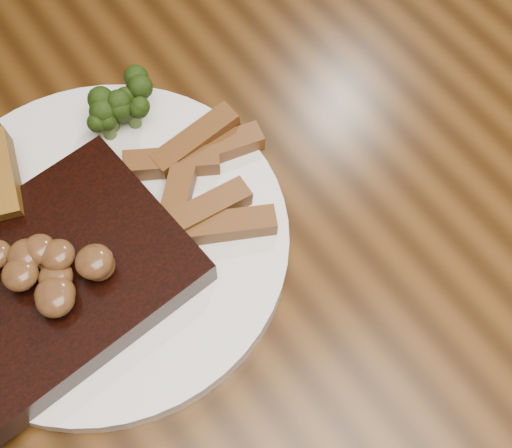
{
  "coord_description": "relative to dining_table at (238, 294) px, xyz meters",
  "views": [
    {
      "loc": [
        -0.12,
        -0.2,
        1.24
      ],
      "look_at": [
        0.02,
        -0.0,
        0.78
      ],
      "focal_mm": 50.0,
      "sensor_mm": 36.0,
      "label": 1
    }
  ],
  "objects": [
    {
      "name": "steak_bone",
      "position": [
        -0.13,
        -0.02,
        0.11
      ],
      "size": [
        0.14,
        0.03,
        0.02
      ],
      "primitive_type": "cube",
      "rotation": [
        0.0,
        0.0,
        0.09
      ],
      "color": "beige",
      "rests_on": "plate"
    },
    {
      "name": "plate",
      "position": [
        -0.08,
        0.06,
        0.1
      ],
      "size": [
        0.28,
        0.28,
        0.01
      ],
      "primitive_type": "cylinder",
      "rotation": [
        0.0,
        0.0,
        0.0
      ],
      "color": "white",
      "rests_on": "dining_table"
    },
    {
      "name": "chair_far",
      "position": [
        0.0,
        0.59,
        -0.19
      ],
      "size": [
        0.48,
        0.48,
        0.86
      ],
      "rotation": [
        0.0,
        0.0,
        2.92
      ],
      "color": "black",
      "rests_on": "ground"
    },
    {
      "name": "ground",
      "position": [
        0.0,
        0.0,
        -0.66
      ],
      "size": [
        4.5,
        4.5,
        0.0
      ],
      "primitive_type": "plane",
      "color": "#33160B",
      "rests_on": "ground"
    },
    {
      "name": "mushroom_pile",
      "position": [
        -0.12,
        0.05,
        0.15
      ],
      "size": [
        0.07,
        0.07,
        0.03
      ],
      "primitive_type": null,
      "color": "brown",
      "rests_on": "steak"
    },
    {
      "name": "potato_wedges",
      "position": [
        -0.0,
        0.05,
        0.12
      ],
      "size": [
        0.09,
        0.09,
        0.02
      ],
      "primitive_type": null,
      "color": "brown",
      "rests_on": "plate"
    },
    {
      "name": "broccoli_cluster",
      "position": [
        -0.02,
        0.14,
        0.12
      ],
      "size": [
        0.06,
        0.06,
        0.04
      ],
      "primitive_type": null,
      "color": "#21320B",
      "rests_on": "plate"
    },
    {
      "name": "steak",
      "position": [
        -0.13,
        0.04,
        0.12
      ],
      "size": [
        0.2,
        0.16,
        0.03
      ],
      "primitive_type": "cube",
      "rotation": [
        0.0,
        0.0,
        0.09
      ],
      "color": "black",
      "rests_on": "plate"
    },
    {
      "name": "dining_table",
      "position": [
        0.0,
        0.0,
        0.0
      ],
      "size": [
        1.6,
        0.9,
        0.75
      ],
      "color": "#44280D",
      "rests_on": "ground"
    }
  ]
}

